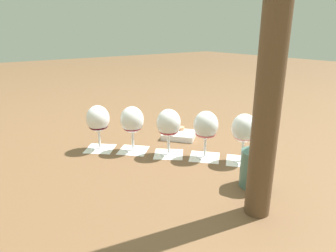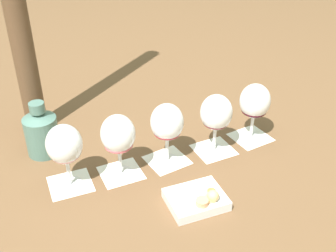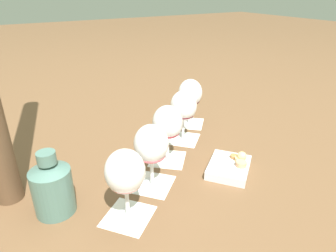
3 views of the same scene
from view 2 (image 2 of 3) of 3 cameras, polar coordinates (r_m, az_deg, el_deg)
ground_plane at (r=1.15m, az=-0.12°, el=-4.67°), size 8.00×8.00×0.00m
tasting_card_0 at (r=1.10m, az=-13.07°, el=-7.65°), size 0.15×0.15×0.00m
tasting_card_1 at (r=1.12m, az=-6.40°, el=-6.30°), size 0.15×0.15×0.00m
tasting_card_2 at (r=1.15m, az=-0.18°, el=-4.73°), size 0.15×0.15×0.00m
tasting_card_3 at (r=1.20m, az=6.20°, el=-3.19°), size 0.15×0.15×0.00m
tasting_card_4 at (r=1.27m, az=11.12°, el=-1.48°), size 0.15×0.15×0.00m
wine_glass_0 at (r=1.03m, az=-13.83°, el=-2.76°), size 0.09×0.09×0.17m
wine_glass_1 at (r=1.05m, az=-6.77°, el=-1.37°), size 0.09×0.09×0.17m
wine_glass_2 at (r=1.09m, az=-0.19°, el=0.11°), size 0.09×0.09×0.17m
wine_glass_3 at (r=1.14m, az=6.53°, el=1.52°), size 0.09×0.09×0.17m
wine_glass_4 at (r=1.21m, az=11.67°, el=3.03°), size 0.09×0.09×0.17m
ceramic_vase at (r=1.20m, az=-16.78°, el=-0.73°), size 0.09×0.09×0.16m
snack_dish at (r=1.01m, az=4.03°, el=-9.87°), size 0.17×0.17×0.05m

